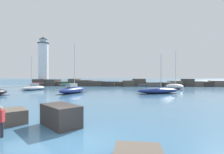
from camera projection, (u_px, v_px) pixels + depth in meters
name	position (u px, v px, depth m)	size (l,w,h in m)	color
ground_plane	(66.00, 142.00, 8.47)	(600.00, 600.00, 0.00)	#3D6B8E
open_sea_beyond	(124.00, 81.00, 118.01)	(400.00, 116.00, 0.01)	#2D5B7F
breakwater_jetty	(121.00, 83.00, 58.26)	(63.51, 7.13, 2.43)	#423D38
lighthouse	(43.00, 64.00, 60.80)	(4.52, 4.52, 16.95)	gray
foreground_rocks	(37.00, 120.00, 10.57)	(11.79, 7.93, 1.36)	#383330
sailboat_moored_0	(158.00, 91.00, 32.35)	(8.28, 4.29, 7.35)	navy
sailboat_moored_1	(73.00, 90.00, 32.84)	(4.31, 7.62, 9.34)	navy
sailboat_moored_2	(174.00, 86.00, 44.09)	(4.76, 5.75, 9.44)	white
sailboat_moored_4	(33.00, 87.00, 40.51)	(4.49, 5.83, 7.86)	white
person_on_rocks	(0.00, 120.00, 9.11)	(0.36, 0.22, 1.63)	#282833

